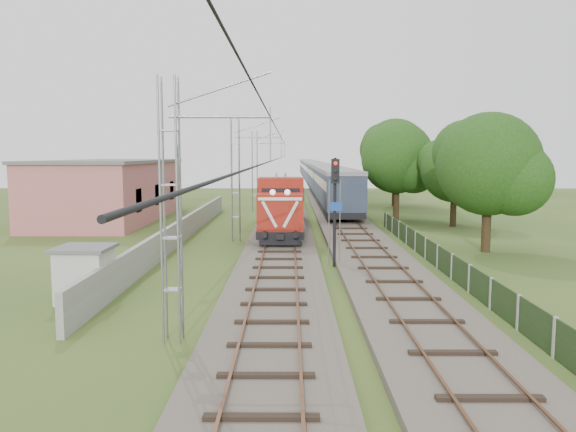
{
  "coord_description": "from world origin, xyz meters",
  "views": [
    {
      "loc": [
        0.59,
        -24.73,
        5.7
      ],
      "look_at": [
        0.46,
        7.1,
        2.2
      ],
      "focal_mm": 35.0,
      "sensor_mm": 36.0,
      "label": 1
    }
  ],
  "objects_px": {
    "locomotive": "(282,204)",
    "coach_rake": "(314,171)",
    "relay_hut": "(85,274)",
    "signal_post": "(335,192)"
  },
  "relations": [
    {
      "from": "coach_rake",
      "to": "relay_hut",
      "type": "height_order",
      "value": "coach_rake"
    },
    {
      "from": "signal_post",
      "to": "relay_hut",
      "type": "xyz_separation_m",
      "value": [
        -10.24,
        -6.67,
        -2.71
      ]
    },
    {
      "from": "coach_rake",
      "to": "signal_post",
      "type": "bearing_deg",
      "value": -91.65
    },
    {
      "from": "coach_rake",
      "to": "relay_hut",
      "type": "distance_m",
      "value": 82.76
    },
    {
      "from": "coach_rake",
      "to": "relay_hut",
      "type": "bearing_deg",
      "value": -98.62
    },
    {
      "from": "locomotive",
      "to": "coach_rake",
      "type": "bearing_deg",
      "value": 85.46
    },
    {
      "from": "locomotive",
      "to": "signal_post",
      "type": "bearing_deg",
      "value": -76.87
    },
    {
      "from": "locomotive",
      "to": "relay_hut",
      "type": "distance_m",
      "value": 20.27
    },
    {
      "from": "coach_rake",
      "to": "signal_post",
      "type": "distance_m",
      "value": 75.18
    },
    {
      "from": "coach_rake",
      "to": "locomotive",
      "type": "bearing_deg",
      "value": -94.54
    }
  ]
}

